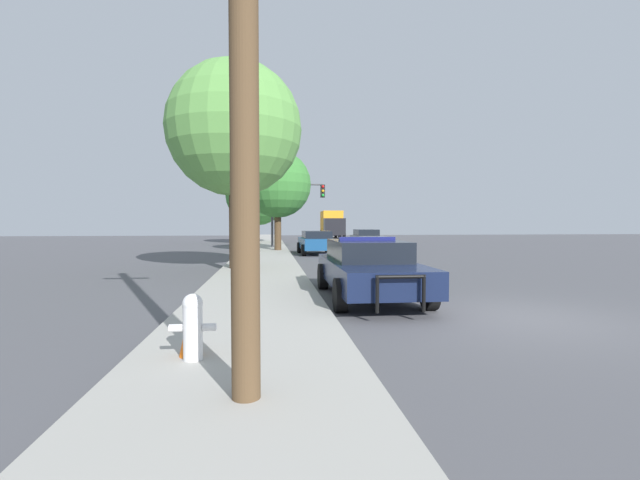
{
  "coord_description": "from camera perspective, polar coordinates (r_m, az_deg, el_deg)",
  "views": [
    {
      "loc": [
        -4.77,
        -7.67,
        1.83
      ],
      "look_at": [
        -1.84,
        17.28,
        0.82
      ],
      "focal_mm": 24.0,
      "sensor_mm": 36.0,
      "label": 1
    }
  ],
  "objects": [
    {
      "name": "ground_plane",
      "position": [
        9.22,
        24.99,
        -9.37
      ],
      "size": [
        110.0,
        110.0,
        0.0
      ],
      "primitive_type": "plane",
      "color": "#4F4F54"
    },
    {
      "name": "sidewalk_left",
      "position": [
        7.88,
        -9.07,
        -10.67
      ],
      "size": [
        3.0,
        110.0,
        0.13
      ],
      "color": "#A3A099",
      "rests_on": "ground_plane"
    },
    {
      "name": "police_car",
      "position": [
        10.51,
        6.48,
        -3.6
      ],
      "size": [
        2.17,
        5.12,
        1.48
      ],
      "rotation": [
        0.0,
        0.0,
        3.13
      ],
      "color": "#141E3D",
      "rests_on": "ground_plane"
    },
    {
      "name": "fire_hydrant",
      "position": [
        5.63,
        -16.61,
        -10.76
      ],
      "size": [
        0.57,
        0.25,
        0.82
      ],
      "color": "white",
      "rests_on": "sidewalk_left"
    },
    {
      "name": "traffic_light",
      "position": [
        29.78,
        -3.37,
        5.24
      ],
      "size": [
        3.74,
        0.35,
        4.52
      ],
      "color": "#424247",
      "rests_on": "sidewalk_left"
    },
    {
      "name": "car_background_oncoming",
      "position": [
        31.16,
        6.22,
        0.27
      ],
      "size": [
        2.06,
        4.53,
        1.35
      ],
      "rotation": [
        0.0,
        0.0,
        3.11
      ],
      "color": "slate",
      "rests_on": "ground_plane"
    },
    {
      "name": "car_background_midblock",
      "position": [
        24.81,
        -0.51,
        -0.24
      ],
      "size": [
        2.06,
        4.0,
        1.36
      ],
      "rotation": [
        0.0,
        0.0,
        0.03
      ],
      "color": "navy",
      "rests_on": "ground_plane"
    },
    {
      "name": "car_background_distant",
      "position": [
        51.6,
        1.49,
        1.08
      ],
      "size": [
        2.09,
        4.66,
        1.36
      ],
      "rotation": [
        0.0,
        0.0,
        0.04
      ],
      "color": "#333856",
      "rests_on": "ground_plane"
    },
    {
      "name": "box_truck",
      "position": [
        49.95,
        1.6,
        2.18
      ],
      "size": [
        2.78,
        7.82,
        3.21
      ],
      "rotation": [
        0.0,
        0.0,
        3.09
      ],
      "color": "black",
      "rests_on": "ground_plane"
    },
    {
      "name": "tree_sidewalk_near",
      "position": [
        16.71,
        -11.34,
        14.27
      ],
      "size": [
        5.01,
        5.01,
        7.7
      ],
      "color": "#4C3823",
      "rests_on": "sidewalk_left"
    },
    {
      "name": "tree_sidewalk_mid",
      "position": [
        26.98,
        -5.68,
        7.37
      ],
      "size": [
        4.18,
        4.18,
        6.19
      ],
      "color": "#4C3823",
      "rests_on": "sidewalk_left"
    },
    {
      "name": "tree_sidewalk_far",
      "position": [
        38.26,
        -8.43,
        6.03
      ],
      "size": [
        5.47,
        5.47,
        6.95
      ],
      "color": "brown",
      "rests_on": "sidewalk_left"
    },
    {
      "name": "traffic_cone",
      "position": [
        5.81,
        -16.9,
        -11.52
      ],
      "size": [
        0.28,
        0.28,
        0.64
      ],
      "color": "orange",
      "rests_on": "sidewalk_left"
    }
  ]
}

